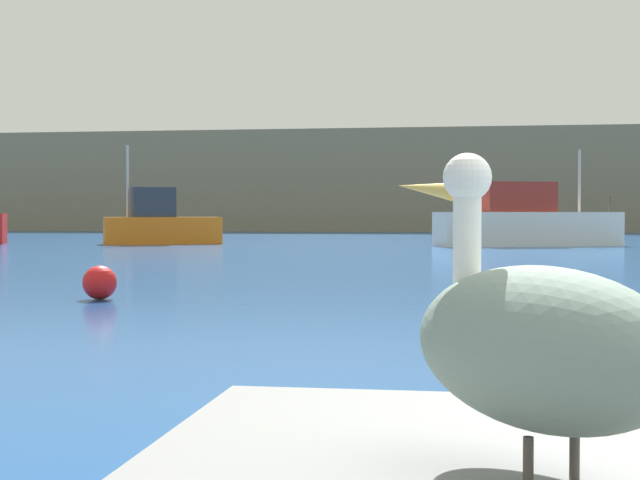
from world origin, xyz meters
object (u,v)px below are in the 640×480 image
Objects in this scene: pelican at (538,343)px; mooring_buoy at (100,283)px; fishing_boat_white at (525,222)px; fishing_boat_orange at (160,223)px.

pelican reaches higher than mooring_buoy.
mooring_buoy is (-8.20, -27.46, -0.76)m from fishing_boat_white.
pelican is at bearing -112.28° from fishing_boat_white.
pelican is 41.99m from fishing_boat_orange.
pelican is at bearing -62.98° from mooring_buoy.
fishing_boat_orange is at bearing -17.25° from pelican.
mooring_buoy is at bearing -125.85° from fishing_boat_white.
fishing_boat_white is (2.10, 39.41, 0.02)m from pelican.
fishing_boat_white reaches higher than pelican.
fishing_boat_white reaches higher than mooring_buoy.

